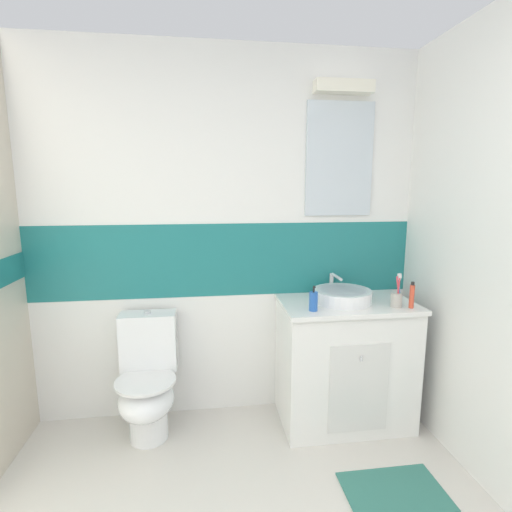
{
  "coord_description": "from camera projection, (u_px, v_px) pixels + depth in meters",
  "views": [
    {
      "loc": [
        -0.15,
        -0.2,
        1.58
      ],
      "look_at": [
        0.14,
        1.96,
        1.2
      ],
      "focal_mm": 27.06,
      "sensor_mm": 36.0,
      "label": 1
    }
  ],
  "objects": [
    {
      "name": "wall_back_tiled",
      "position": [
        228.0,
        236.0,
        2.66
      ],
      "size": [
        3.2,
        0.2,
        2.5
      ],
      "color": "white",
      "rests_on": "ground_plane"
    },
    {
      "name": "soap_dispenser",
      "position": [
        313.0,
        301.0,
        2.34
      ],
      "size": [
        0.05,
        0.05,
        0.16
      ],
      "color": "#2659B2",
      "rests_on": "vanity_cabinet"
    },
    {
      "name": "toothpaste_tube_upright",
      "position": [
        412.0,
        296.0,
        2.39
      ],
      "size": [
        0.03,
        0.03,
        0.17
      ],
      "color": "#D84C33",
      "rests_on": "vanity_cabinet"
    },
    {
      "name": "sink_basin",
      "position": [
        342.0,
        295.0,
        2.53
      ],
      "size": [
        0.38,
        0.42,
        0.15
      ],
      "color": "white",
      "rests_on": "vanity_cabinet"
    },
    {
      "name": "toilet",
      "position": [
        148.0,
        382.0,
        2.46
      ],
      "size": [
        0.37,
        0.5,
        0.8
      ],
      "color": "white",
      "rests_on": "ground_plane"
    },
    {
      "name": "bath_mat",
      "position": [
        394.0,
        491.0,
        2.04
      ],
      "size": [
        0.53,
        0.34,
        0.01
      ],
      "primitive_type": "cube",
      "color": "#337266",
      "rests_on": "ground_plane"
    },
    {
      "name": "vanity_cabinet",
      "position": [
        344.0,
        362.0,
        2.61
      ],
      "size": [
        0.87,
        0.54,
        0.85
      ],
      "color": "white",
      "rests_on": "ground_plane"
    },
    {
      "name": "toothbrush_cup",
      "position": [
        397.0,
        298.0,
        2.41
      ],
      "size": [
        0.07,
        0.07,
        0.22
      ],
      "color": "#B2ADA3",
      "rests_on": "vanity_cabinet"
    }
  ]
}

